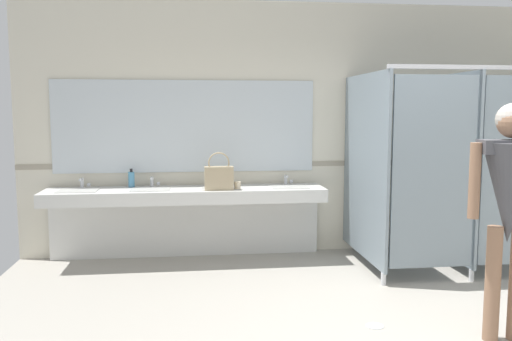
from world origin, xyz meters
name	(u,v)px	position (x,y,z in m)	size (l,w,h in m)	color
wall_back	(350,129)	(0.00, 2.80, 1.46)	(7.68, 0.12, 2.92)	beige
wall_back_tile_band	(351,163)	(0.00, 2.74, 1.05)	(7.68, 0.01, 0.06)	#9E937F
vanity_counter	(186,206)	(-1.96, 2.52, 0.61)	(3.06, 0.58, 0.94)	silver
mirror_panel	(185,126)	(-1.96, 2.73, 1.50)	(2.96, 0.02, 1.05)	silver
bathroom_stalls	(495,166)	(1.28, 1.83, 1.10)	(2.76, 1.39, 2.10)	gray
person_standing	(510,191)	(0.36, 0.11, 1.10)	(0.60, 0.43, 1.73)	#8C664C
handbag	(219,177)	(-1.60, 2.29, 0.96)	(0.31, 0.13, 0.41)	tan
soap_dispenser	(131,179)	(-2.56, 2.61, 0.91)	(0.07, 0.07, 0.21)	teal
paper_cup	(238,185)	(-1.40, 2.32, 0.86)	(0.07, 0.07, 0.08)	beige
floor_drain_cover	(375,326)	(-0.49, 0.45, 0.00)	(0.14, 0.14, 0.01)	#B7BABF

